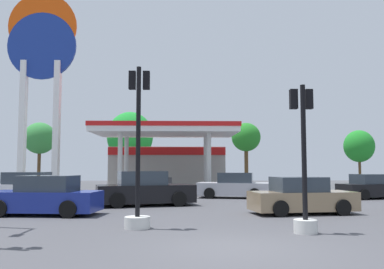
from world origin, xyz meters
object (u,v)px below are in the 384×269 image
at_px(car_6, 45,197).
at_px(traffic_signal_0, 138,176).
at_px(tree_0, 40,138).
at_px(traffic_signal_2, 304,179).
at_px(car_1, 29,188).
at_px(car_5, 373,187).
at_px(tree_2, 246,138).
at_px(car_3, 302,197).
at_px(station_pole_sign, 42,62).
at_px(tree_3, 359,146).
at_px(car_0, 234,186).
at_px(car_4, 145,190).
at_px(tree_1, 130,137).

distance_m(car_6, traffic_signal_0, 5.33).
bearing_deg(car_6, tree_0, 109.43).
bearing_deg(car_6, traffic_signal_2, -27.41).
distance_m(car_1, car_5, 19.25).
bearing_deg(tree_2, car_3, -94.44).
relative_size(station_pole_sign, traffic_signal_0, 2.87).
height_order(traffic_signal_0, tree_3, tree_3).
xyz_separation_m(car_0, tree_3, (14.53, 15.54, 3.18)).
bearing_deg(tree_2, car_5, -76.24).
xyz_separation_m(tree_0, tree_3, (32.04, -2.08, -0.86)).
distance_m(car_3, tree_0, 32.34).
bearing_deg(car_1, car_6, -65.08).
bearing_deg(traffic_signal_2, car_4, 122.23).
relative_size(tree_0, tree_1, 0.86).
relative_size(car_5, traffic_signal_2, 1.01).
bearing_deg(tree_1, station_pole_sign, -109.61).
bearing_deg(car_0, car_1, -168.35).
bearing_deg(car_0, car_6, -135.40).
bearing_deg(tree_0, station_pole_sign, -71.20).
bearing_deg(car_0, tree_1, 115.76).
distance_m(car_5, tree_2, 19.08).
height_order(car_1, tree_0, tree_0).
distance_m(station_pole_sign, car_5, 23.12).
height_order(car_4, traffic_signal_2, traffic_signal_2).
height_order(car_5, tree_3, tree_3).
height_order(car_4, tree_3, tree_3).
height_order(car_4, tree_1, tree_1).
relative_size(station_pole_sign, tree_0, 2.22).
relative_size(car_0, traffic_signal_2, 1.07).
bearing_deg(car_6, tree_1, 89.75).
bearing_deg(station_pole_sign, tree_3, 22.61).
xyz_separation_m(car_6, traffic_signal_0, (3.93, -3.50, 0.89)).
xyz_separation_m(station_pole_sign, car_6, (4.53, -12.37, -8.50)).
distance_m(traffic_signal_2, tree_3, 31.76).
bearing_deg(station_pole_sign, car_5, -12.86).
bearing_deg(car_3, car_6, -179.35).
relative_size(car_0, car_4, 0.91).
height_order(car_0, tree_1, tree_1).
xyz_separation_m(car_3, tree_2, (1.99, 25.56, 4.16)).
xyz_separation_m(traffic_signal_0, tree_2, (8.06, 29.17, 3.24)).
bearing_deg(car_3, tree_3, 61.40).
bearing_deg(car_5, car_6, -155.18).
xyz_separation_m(car_0, traffic_signal_0, (-4.45, -11.76, 0.90)).
xyz_separation_m(traffic_signal_2, tree_3, (14.21, 28.31, 2.36)).
bearing_deg(car_4, tree_0, 119.70).
distance_m(car_3, traffic_signal_2, 4.88).
xyz_separation_m(car_3, tree_1, (-9.89, 25.28, 4.23)).
relative_size(car_4, tree_1, 0.66).
relative_size(traffic_signal_0, tree_3, 0.90).
xyz_separation_m(tree_1, tree_3, (22.80, -1.59, -1.03)).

